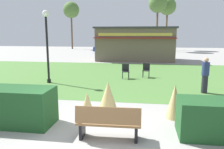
{
  "coord_description": "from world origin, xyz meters",
  "views": [
    {
      "loc": [
        1.41,
        -5.59,
        2.8
      ],
      "look_at": [
        0.2,
        2.65,
        1.27
      ],
      "focal_mm": 36.23,
      "sensor_mm": 36.0,
      "label": 1
    }
  ],
  "objects_px": {
    "park_bench": "(108,123)",
    "person_strolling": "(205,75)",
    "tree_center_bg": "(158,4)",
    "tree_right_bg": "(71,10)",
    "food_kiosk": "(135,44)",
    "lamppost_mid": "(47,38)",
    "parked_car_west_slot": "(109,48)",
    "trash_bin": "(223,124)",
    "cafe_chair_east": "(146,69)",
    "tree_left_bg": "(167,7)",
    "cafe_chair_west": "(126,70)"
  },
  "relations": [
    {
      "from": "park_bench",
      "to": "person_strolling",
      "type": "distance_m",
      "value": 6.54
    },
    {
      "from": "tree_center_bg",
      "to": "tree_right_bg",
      "type": "bearing_deg",
      "value": 168.67
    },
    {
      "from": "food_kiosk",
      "to": "lamppost_mid",
      "type": "bearing_deg",
      "value": -110.25
    },
    {
      "from": "parked_car_west_slot",
      "to": "tree_center_bg",
      "type": "height_order",
      "value": "tree_center_bg"
    },
    {
      "from": "parked_car_west_slot",
      "to": "tree_center_bg",
      "type": "relative_size",
      "value": 0.49
    },
    {
      "from": "park_bench",
      "to": "tree_right_bg",
      "type": "bearing_deg",
      "value": 109.66
    },
    {
      "from": "trash_bin",
      "to": "cafe_chair_east",
      "type": "bearing_deg",
      "value": 103.14
    },
    {
      "from": "park_bench",
      "to": "tree_left_bg",
      "type": "xyz_separation_m",
      "value": [
        4.32,
        33.61,
        6.52
      ]
    },
    {
      "from": "person_strolling",
      "to": "tree_left_bg",
      "type": "distance_m",
      "value": 28.91
    },
    {
      "from": "food_kiosk",
      "to": "parked_car_west_slot",
      "type": "xyz_separation_m",
      "value": [
        -4.14,
        8.07,
        -1.07
      ]
    },
    {
      "from": "park_bench",
      "to": "tree_center_bg",
      "type": "bearing_deg",
      "value": 85.12
    },
    {
      "from": "food_kiosk",
      "to": "tree_center_bg",
      "type": "distance_m",
      "value": 13.87
    },
    {
      "from": "park_bench",
      "to": "cafe_chair_east",
      "type": "bearing_deg",
      "value": 83.56
    },
    {
      "from": "tree_center_bg",
      "to": "park_bench",
      "type": "bearing_deg",
      "value": -94.88
    },
    {
      "from": "cafe_chair_east",
      "to": "person_strolling",
      "type": "xyz_separation_m",
      "value": [
        2.72,
        -3.52,
        0.33
      ]
    },
    {
      "from": "trash_bin",
      "to": "tree_right_bg",
      "type": "bearing_deg",
      "value": 114.29
    },
    {
      "from": "parked_car_west_slot",
      "to": "tree_right_bg",
      "type": "bearing_deg",
      "value": 136.65
    },
    {
      "from": "lamppost_mid",
      "to": "cafe_chair_west",
      "type": "distance_m",
      "value": 5.04
    },
    {
      "from": "cafe_chair_west",
      "to": "parked_car_west_slot",
      "type": "relative_size",
      "value": 0.21
    },
    {
      "from": "park_bench",
      "to": "food_kiosk",
      "type": "xyz_separation_m",
      "value": [
        -0.13,
        18.29,
        1.23
      ]
    },
    {
      "from": "cafe_chair_east",
      "to": "tree_right_bg",
      "type": "bearing_deg",
      "value": 117.74
    },
    {
      "from": "cafe_chair_west",
      "to": "parked_car_west_slot",
      "type": "bearing_deg",
      "value": 102.51
    },
    {
      "from": "lamppost_mid",
      "to": "food_kiosk",
      "type": "distance_m",
      "value": 12.65
    },
    {
      "from": "trash_bin",
      "to": "tree_right_bg",
      "type": "xyz_separation_m",
      "value": [
        -15.03,
        33.29,
        6.24
      ]
    },
    {
      "from": "cafe_chair_west",
      "to": "cafe_chair_east",
      "type": "xyz_separation_m",
      "value": [
        1.27,
        0.57,
        0.0
      ]
    },
    {
      "from": "person_strolling",
      "to": "tree_center_bg",
      "type": "bearing_deg",
      "value": -67.85
    },
    {
      "from": "cafe_chair_east",
      "to": "tree_left_bg",
      "type": "xyz_separation_m",
      "value": [
        3.31,
        24.71,
        6.48
      ]
    },
    {
      "from": "park_bench",
      "to": "tree_left_bg",
      "type": "bearing_deg",
      "value": 82.68
    },
    {
      "from": "cafe_chair_west",
      "to": "cafe_chair_east",
      "type": "relative_size",
      "value": 1.0
    },
    {
      "from": "cafe_chair_east",
      "to": "tree_center_bg",
      "type": "height_order",
      "value": "tree_center_bg"
    },
    {
      "from": "tree_left_bg",
      "to": "lamppost_mid",
      "type": "bearing_deg",
      "value": -107.99
    },
    {
      "from": "lamppost_mid",
      "to": "park_bench",
      "type": "bearing_deg",
      "value": -55.1
    },
    {
      "from": "park_bench",
      "to": "cafe_chair_east",
      "type": "distance_m",
      "value": 8.95
    },
    {
      "from": "lamppost_mid",
      "to": "tree_center_bg",
      "type": "height_order",
      "value": "tree_center_bg"
    },
    {
      "from": "cafe_chair_west",
      "to": "lamppost_mid",
      "type": "bearing_deg",
      "value": -156.09
    },
    {
      "from": "parked_car_west_slot",
      "to": "tree_center_bg",
      "type": "xyz_separation_m",
      "value": [
        6.9,
        4.39,
        6.5
      ]
    },
    {
      "from": "tree_right_bg",
      "to": "tree_center_bg",
      "type": "bearing_deg",
      "value": -11.33
    },
    {
      "from": "lamppost_mid",
      "to": "tree_right_bg",
      "type": "height_order",
      "value": "tree_right_bg"
    },
    {
      "from": "cafe_chair_east",
      "to": "tree_center_bg",
      "type": "xyz_separation_m",
      "value": [
        1.62,
        21.86,
        6.61
      ]
    },
    {
      "from": "lamppost_mid",
      "to": "cafe_chair_west",
      "type": "bearing_deg",
      "value": 23.91
    },
    {
      "from": "lamppost_mid",
      "to": "person_strolling",
      "type": "xyz_separation_m",
      "value": [
        8.22,
        -1.08,
        -1.68
      ]
    },
    {
      "from": "park_bench",
      "to": "food_kiosk",
      "type": "height_order",
      "value": "food_kiosk"
    },
    {
      "from": "lamppost_mid",
      "to": "cafe_chair_east",
      "type": "height_order",
      "value": "lamppost_mid"
    },
    {
      "from": "person_strolling",
      "to": "parked_car_west_slot",
      "type": "bearing_deg",
      "value": -49.48
    },
    {
      "from": "cafe_chair_west",
      "to": "tree_left_bg",
      "type": "distance_m",
      "value": 26.5
    },
    {
      "from": "lamppost_mid",
      "to": "person_strolling",
      "type": "distance_m",
      "value": 8.46
    },
    {
      "from": "trash_bin",
      "to": "parked_car_west_slot",
      "type": "height_order",
      "value": "parked_car_west_slot"
    },
    {
      "from": "person_strolling",
      "to": "tree_center_bg",
      "type": "height_order",
      "value": "tree_center_bg"
    },
    {
      "from": "tree_left_bg",
      "to": "tree_center_bg",
      "type": "relative_size",
      "value": 0.98
    },
    {
      "from": "cafe_chair_west",
      "to": "cafe_chair_east",
      "type": "height_order",
      "value": "same"
    }
  ]
}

